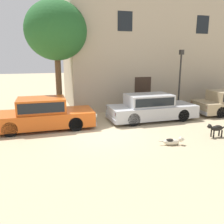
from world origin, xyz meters
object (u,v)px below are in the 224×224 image
at_px(stray_dog_spotted, 173,141).
at_px(acacia_tree_left, 56,31).
at_px(street_lamp, 180,73).
at_px(parked_sedan_nearest, 43,114).
at_px(parked_sedan_second, 151,107).
at_px(stray_dog_tan, 216,128).

xyz_separation_m(stray_dog_spotted, acacia_tree_left, (-3.79, 6.19, 4.54)).
bearing_deg(street_lamp, parked_sedan_nearest, -171.23).
relative_size(parked_sedan_second, stray_dog_spotted, 4.71).
distance_m(parked_sedan_second, stray_dog_spotted, 3.74).
bearing_deg(stray_dog_spotted, parked_sedan_nearest, 157.01).
bearing_deg(parked_sedan_nearest, acacia_tree_left, 69.14).
height_order(stray_dog_tan, acacia_tree_left, acacia_tree_left).
distance_m(parked_sedan_second, acacia_tree_left, 6.59).
bearing_deg(stray_dog_spotted, stray_dog_tan, 22.00).
bearing_deg(parked_sedan_nearest, street_lamp, 9.16).
distance_m(stray_dog_tan, street_lamp, 5.14).
height_order(parked_sedan_second, acacia_tree_left, acacia_tree_left).
xyz_separation_m(parked_sedan_second, street_lamp, (2.49, 1.29, 1.69)).
bearing_deg(acacia_tree_left, street_lamp, -10.27).
height_order(stray_dog_tan, street_lamp, street_lamp).
distance_m(parked_sedan_second, street_lamp, 3.27).
xyz_separation_m(stray_dog_spotted, street_lamp, (3.28, 4.90, 2.24)).
bearing_deg(parked_sedan_second, acacia_tree_left, 150.28).
bearing_deg(parked_sedan_nearest, stray_dog_spotted, -37.11).
relative_size(stray_dog_tan, acacia_tree_left, 0.15).
relative_size(parked_sedan_second, stray_dog_tan, 5.00).
height_order(stray_dog_spotted, stray_dog_tan, stray_dog_tan).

